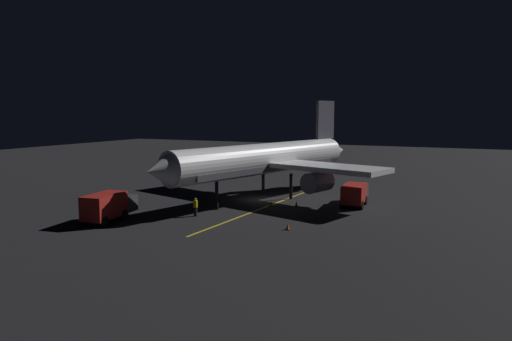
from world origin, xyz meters
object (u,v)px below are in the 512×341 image
object	(u,v)px
traffic_cone_near_left	(216,207)
traffic_cone_far	(296,204)
traffic_cone_under_wing	(288,227)
ground_crew_worker	(195,207)
traffic_cone_near_right	(272,204)
airliner	(267,160)
catering_truck	(355,194)
baggage_truck	(108,207)

from	to	relation	value
traffic_cone_near_left	traffic_cone_far	world-z (taller)	same
traffic_cone_near_left	traffic_cone_under_wing	world-z (taller)	same
traffic_cone_far	ground_crew_worker	bearing A→B (deg)	50.01
traffic_cone_under_wing	traffic_cone_far	size ratio (longest dim) A/B	1.00
traffic_cone_near_right	traffic_cone_under_wing	distance (m)	10.11
airliner	traffic_cone_under_wing	size ratio (longest dim) A/B	58.06
catering_truck	ground_crew_worker	world-z (taller)	catering_truck
traffic_cone_near_right	traffic_cone_far	size ratio (longest dim) A/B	1.00
airliner	traffic_cone_near_right	bearing A→B (deg)	121.16
catering_truck	traffic_cone_under_wing	bearing A→B (deg)	78.95
airliner	traffic_cone_far	distance (m)	6.71
traffic_cone_near_left	baggage_truck	bearing A→B (deg)	53.83
catering_truck	traffic_cone_far	bearing A→B (deg)	32.55
ground_crew_worker	baggage_truck	bearing A→B (deg)	40.00
traffic_cone_under_wing	traffic_cone_far	world-z (taller)	same
baggage_truck	catering_truck	xyz separation A→B (m)	(-18.24, -16.71, -0.12)
traffic_cone_near_right	traffic_cone_under_wing	world-z (taller)	same
baggage_truck	traffic_cone_far	distance (m)	18.64
catering_truck	baggage_truck	bearing A→B (deg)	42.49
airliner	baggage_truck	bearing A→B (deg)	62.30
airliner	ground_crew_worker	bearing A→B (deg)	77.51
baggage_truck	ground_crew_worker	size ratio (longest dim) A/B	3.61
traffic_cone_under_wing	traffic_cone_far	distance (m)	9.87
airliner	traffic_cone_under_wing	world-z (taller)	airliner
traffic_cone_far	traffic_cone_near_right	bearing A→B (deg)	18.20
traffic_cone_near_left	traffic_cone_far	bearing A→B (deg)	-144.42
ground_crew_worker	traffic_cone_under_wing	size ratio (longest dim) A/B	3.16
catering_truck	traffic_cone_near_right	world-z (taller)	catering_truck
catering_truck	traffic_cone_near_left	distance (m)	14.56
airliner	traffic_cone_near_right	world-z (taller)	airliner
airliner	traffic_cone_near_right	distance (m)	5.82
catering_truck	traffic_cone_under_wing	distance (m)	13.12
traffic_cone_near_right	traffic_cone_under_wing	size ratio (longest dim) A/B	1.00
baggage_truck	traffic_cone_near_left	world-z (taller)	baggage_truck
traffic_cone_near_left	traffic_cone_far	distance (m)	8.28
ground_crew_worker	airliner	bearing A→B (deg)	-102.49
airliner	baggage_truck	size ratio (longest dim) A/B	5.08
traffic_cone_near_right	traffic_cone_under_wing	bearing A→B (deg)	120.86
ground_crew_worker	traffic_cone_far	bearing A→B (deg)	-129.99
ground_crew_worker	traffic_cone_near_right	bearing A→B (deg)	-121.22
traffic_cone_under_wing	traffic_cone_far	xyz separation A→B (m)	(2.77, -9.48, 0.00)
airliner	traffic_cone_near_left	xyz separation A→B (m)	(2.20, 7.53, -4.13)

